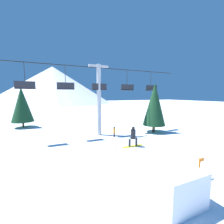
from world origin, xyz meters
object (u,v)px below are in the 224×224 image
object	(u,v)px
pine_tree_near	(154,104)
distant_skier	(114,131)
snow_ramp	(153,171)
trail_marker	(199,168)
snowboarder	(133,137)

from	to	relation	value
pine_tree_near	distant_skier	distance (m)	6.46
snow_ramp	distant_skier	world-z (taller)	snow_ramp
snow_ramp	trail_marker	size ratio (longest dim) A/B	3.79
distant_skier	trail_marker	bearing A→B (deg)	-85.21
snowboarder	pine_tree_near	bearing A→B (deg)	43.60
pine_tree_near	trail_marker	xyz separation A→B (m)	(-4.89, -9.91, -3.00)
snowboarder	pine_tree_near	world-z (taller)	pine_tree_near
snow_ramp	snowboarder	distance (m)	2.31
pine_tree_near	distant_skier	size ratio (longest dim) A/B	5.21
pine_tree_near	trail_marker	bearing A→B (deg)	-116.27
snow_ramp	pine_tree_near	distance (m)	12.53
snow_ramp	snowboarder	size ratio (longest dim) A/B	3.31
snow_ramp	trail_marker	xyz separation A→B (m)	(2.91, -0.54, -0.15)
pine_tree_near	distant_skier	xyz separation A→B (m)	(-5.72, 0.01, -3.00)
snowboarder	trail_marker	xyz separation A→B (m)	(3.06, -2.33, -1.59)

